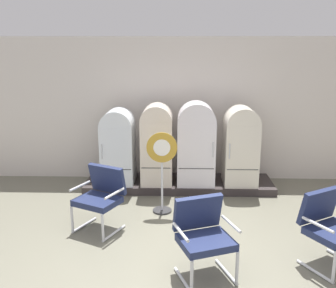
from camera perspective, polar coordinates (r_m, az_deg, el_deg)
ground at (r=4.94m, az=1.66°, el=-19.38°), size 12.00×10.00×0.05m
back_wall at (r=7.87m, az=1.73°, el=5.27°), size 11.76×0.12×2.92m
display_plinth at (r=7.61m, az=1.65°, el=-5.98°), size 3.66×0.95×0.14m
refrigerator_0 at (r=7.35m, az=-7.50°, el=-0.03°), size 0.61×0.69×1.44m
refrigerator_1 at (r=7.27m, az=-1.68°, el=0.38°), size 0.59×0.72×1.53m
refrigerator_2 at (r=7.21m, az=4.23°, el=0.38°), size 0.71×0.62×1.58m
refrigerator_3 at (r=7.35m, az=10.85°, el=0.10°), size 0.63×0.70×1.50m
armchair_left at (r=5.88m, az=-10.02°, el=-7.40°), size 0.83×0.83×0.97m
armchair_right at (r=5.29m, az=22.95°, el=-10.93°), size 0.85×0.84×0.97m
armchair_center at (r=4.70m, az=5.27°, el=-13.04°), size 0.80×0.80×0.97m
sign_stand at (r=6.30m, az=-0.91°, el=-4.26°), size 0.50×0.32×1.38m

